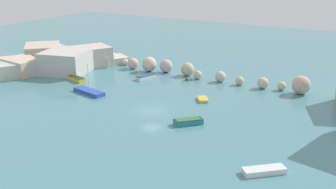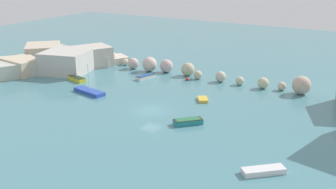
{
  "view_description": "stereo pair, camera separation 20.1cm",
  "coord_description": "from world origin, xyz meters",
  "px_view_note": "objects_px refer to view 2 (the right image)",
  "views": [
    {
      "loc": [
        28.66,
        -43.71,
        19.5
      ],
      "look_at": [
        0.0,
        4.5,
        1.0
      ],
      "focal_mm": 44.13,
      "sensor_mm": 36.0,
      "label": 1
    },
    {
      "loc": [
        28.83,
        -43.61,
        19.5
      ],
      "look_at": [
        0.0,
        4.5,
        1.0
      ],
      "focal_mm": 44.13,
      "sensor_mm": 36.0,
      "label": 2
    }
  ],
  "objects_px": {
    "channel_buoy": "(187,79)",
    "moored_boat_5": "(146,77)",
    "moored_boat_3": "(89,91)",
    "moored_boat_0": "(203,99)",
    "moored_boat_2": "(188,122)",
    "moored_boat_1": "(77,79)",
    "moored_boat_4": "(263,171)"
  },
  "relations": [
    {
      "from": "moored_boat_4",
      "to": "moored_boat_3",
      "type": "bearing_deg",
      "value": 118.6
    },
    {
      "from": "moored_boat_4",
      "to": "moored_boat_2",
      "type": "bearing_deg",
      "value": 106.44
    },
    {
      "from": "moored_boat_0",
      "to": "moored_boat_5",
      "type": "height_order",
      "value": "moored_boat_5"
    },
    {
      "from": "moored_boat_2",
      "to": "moored_boat_5",
      "type": "height_order",
      "value": "moored_boat_2"
    },
    {
      "from": "moored_boat_0",
      "to": "moored_boat_1",
      "type": "xyz_separation_m",
      "value": [
        -22.69,
        -1.66,
        0.14
      ]
    },
    {
      "from": "moored_boat_1",
      "to": "moored_boat_3",
      "type": "distance_m",
      "value": 7.57
    },
    {
      "from": "channel_buoy",
      "to": "moored_boat_2",
      "type": "relative_size",
      "value": 0.16
    },
    {
      "from": "moored_boat_4",
      "to": "moored_boat_5",
      "type": "bearing_deg",
      "value": 99.64
    },
    {
      "from": "moored_boat_3",
      "to": "moored_boat_5",
      "type": "distance_m",
      "value": 11.44
    },
    {
      "from": "moored_boat_1",
      "to": "moored_boat_0",
      "type": "bearing_deg",
      "value": -160.06
    },
    {
      "from": "channel_buoy",
      "to": "moored_boat_3",
      "type": "bearing_deg",
      "value": -124.38
    },
    {
      "from": "channel_buoy",
      "to": "moored_boat_2",
      "type": "bearing_deg",
      "value": -61.23
    },
    {
      "from": "moored_boat_1",
      "to": "moored_boat_2",
      "type": "xyz_separation_m",
      "value": [
        25.1,
        -7.32,
        0.02
      ]
    },
    {
      "from": "moored_boat_3",
      "to": "moored_boat_5",
      "type": "xyz_separation_m",
      "value": [
        2.88,
        11.08,
        0.05
      ]
    },
    {
      "from": "moored_boat_1",
      "to": "moored_boat_2",
      "type": "height_order",
      "value": "moored_boat_2"
    },
    {
      "from": "moored_boat_0",
      "to": "moored_boat_5",
      "type": "distance_m",
      "value": 14.47
    },
    {
      "from": "channel_buoy",
      "to": "moored_boat_5",
      "type": "bearing_deg",
      "value": -157.52
    },
    {
      "from": "channel_buoy",
      "to": "moored_boat_4",
      "type": "bearing_deg",
      "value": -48.49
    },
    {
      "from": "moored_boat_3",
      "to": "moored_boat_4",
      "type": "distance_m",
      "value": 32.44
    },
    {
      "from": "channel_buoy",
      "to": "moored_boat_2",
      "type": "height_order",
      "value": "moored_boat_2"
    },
    {
      "from": "moored_boat_5",
      "to": "channel_buoy",
      "type": "bearing_deg",
      "value": -51.83
    },
    {
      "from": "moored_boat_1",
      "to": "moored_boat_4",
      "type": "height_order",
      "value": "moored_boat_1"
    },
    {
      "from": "moored_boat_3",
      "to": "moored_boat_1",
      "type": "bearing_deg",
      "value": -22.03
    },
    {
      "from": "moored_boat_5",
      "to": "moored_boat_1",
      "type": "bearing_deg",
      "value": 142.67
    },
    {
      "from": "moored_boat_1",
      "to": "moored_boat_2",
      "type": "bearing_deg",
      "value": 179.49
    },
    {
      "from": "moored_boat_0",
      "to": "moored_boat_2",
      "type": "height_order",
      "value": "moored_boat_2"
    },
    {
      "from": "moored_boat_5",
      "to": "moored_boat_3",
      "type": "bearing_deg",
      "value": -178.86
    },
    {
      "from": "moored_boat_2",
      "to": "moored_boat_3",
      "type": "distance_m",
      "value": 19.03
    },
    {
      "from": "moored_boat_1",
      "to": "moored_boat_4",
      "type": "distance_m",
      "value": 39.81
    },
    {
      "from": "moored_boat_2",
      "to": "moored_boat_3",
      "type": "bearing_deg",
      "value": -56.38
    },
    {
      "from": "moored_boat_5",
      "to": "moored_boat_4",
      "type": "bearing_deg",
      "value": -111.78
    },
    {
      "from": "moored_boat_1",
      "to": "channel_buoy",
      "type": "bearing_deg",
      "value": -132.79
    }
  ]
}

